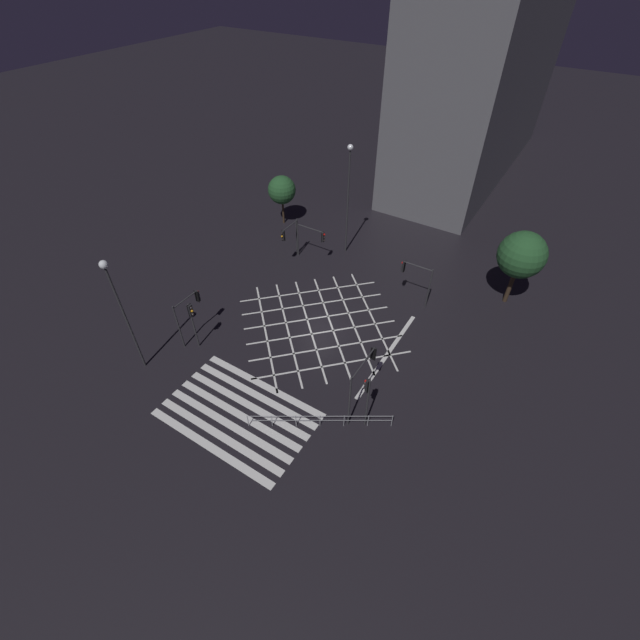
# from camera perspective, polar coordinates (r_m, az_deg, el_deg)

# --- Properties ---
(ground_plane) EXTENTS (200.00, 200.00, 0.00)m
(ground_plane) POSITION_cam_1_polar(r_m,az_deg,el_deg) (33.33, 0.00, -0.66)
(ground_plane) COLOR black
(road_markings) EXTENTS (14.36, 19.93, 0.01)m
(road_markings) POSITION_cam_1_polar(r_m,az_deg,el_deg) (29.94, -5.53, -7.38)
(road_markings) COLOR silver
(road_markings) RESTS_ON ground_plane
(office_building) EXTENTS (10.06, 32.36, 28.21)m
(office_building) POSITION_cam_1_polar(r_m,az_deg,el_deg) (57.58, 22.13, 31.39)
(office_building) COLOR slate
(office_building) RESTS_ON ground_plane
(traffic_light_ne_main) EXTENTS (2.61, 0.36, 3.73)m
(traffic_light_ne_main) POSITION_cam_1_polar(r_m,az_deg,el_deg) (34.60, 12.47, 5.98)
(traffic_light_ne_main) COLOR #2D2D30
(traffic_light_ne_main) RESTS_ON ground_plane
(traffic_light_sw_main) EXTENTS (0.39, 0.36, 4.04)m
(traffic_light_sw_main) POSITION_cam_1_polar(r_m,az_deg,el_deg) (30.99, -16.67, 0.35)
(traffic_light_sw_main) COLOR #2D2D30
(traffic_light_sw_main) RESTS_ON ground_plane
(traffic_light_sw_cross) EXTENTS (0.36, 2.49, 3.88)m
(traffic_light_sw_cross) POSITION_cam_1_polar(r_m,az_deg,el_deg) (31.91, -17.04, 1.59)
(traffic_light_sw_cross) COLOR #2D2D30
(traffic_light_sw_cross) RESTS_ON ground_plane
(traffic_light_nw_cross) EXTENTS (0.36, 2.47, 3.83)m
(traffic_light_nw_cross) POSITION_cam_1_polar(r_m,az_deg,el_deg) (38.58, -4.12, 11.22)
(traffic_light_nw_cross) COLOR #2D2D30
(traffic_light_nw_cross) RESTS_ON ground_plane
(traffic_light_nw_main) EXTENTS (3.13, 0.36, 3.38)m
(traffic_light_nw_main) POSITION_cam_1_polar(r_m,az_deg,el_deg) (38.96, -1.05, 11.13)
(traffic_light_nw_main) COLOR #2D2D30
(traffic_light_nw_main) RESTS_ON ground_plane
(traffic_light_se_cross) EXTENTS (0.36, 3.11, 4.49)m
(traffic_light_se_cross) POSITION_cam_1_polar(r_m,az_deg,el_deg) (25.70, 5.75, -7.08)
(traffic_light_se_cross) COLOR #2D2D30
(traffic_light_se_cross) RESTS_ON ground_plane
(traffic_light_se_main) EXTENTS (0.39, 0.36, 4.22)m
(traffic_light_se_main) POSITION_cam_1_polar(r_m,az_deg,el_deg) (25.17, 6.30, -9.73)
(traffic_light_se_main) COLOR #2D2D30
(traffic_light_se_main) RESTS_ON ground_plane
(street_lamp_east) EXTENTS (0.49, 0.49, 10.09)m
(street_lamp_east) POSITION_cam_1_polar(r_m,az_deg,el_deg) (38.28, 3.84, 17.65)
(street_lamp_east) COLOR #2D2D30
(street_lamp_east) RESTS_ON ground_plane
(street_lamp_west) EXTENTS (0.52, 0.52, 8.92)m
(street_lamp_west) POSITION_cam_1_polar(r_m,az_deg,el_deg) (28.85, -25.45, 2.79)
(street_lamp_west) COLOR #2D2D30
(street_lamp_west) RESTS_ON ground_plane
(street_tree_near) EXTENTS (2.77, 2.77, 5.04)m
(street_tree_near) POSITION_cam_1_polar(r_m,az_deg,el_deg) (44.52, -5.11, 16.88)
(street_tree_near) COLOR #38281C
(street_tree_near) RESTS_ON ground_plane
(street_tree_far) EXTENTS (3.63, 3.63, 6.35)m
(street_tree_far) POSITION_cam_1_polar(r_m,az_deg,el_deg) (36.23, 25.32, 7.83)
(street_tree_far) COLOR #38281C
(street_tree_far) RESTS_ON ground_plane
(pedestrian_railing) EXTENTS (7.55, 4.75, 1.05)m
(pedestrian_railing) POSITION_cam_1_polar(r_m,az_deg,el_deg) (26.82, 0.00, -13.12)
(pedestrian_railing) COLOR #9EA0A5
(pedestrian_railing) RESTS_ON ground_plane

